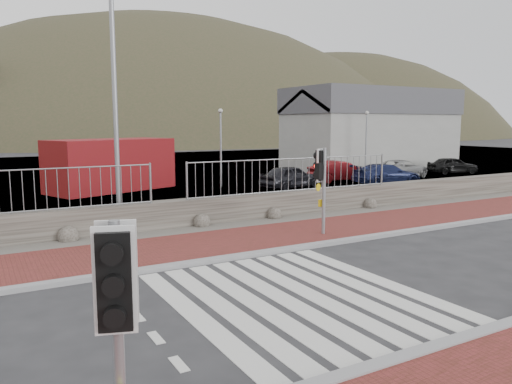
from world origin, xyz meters
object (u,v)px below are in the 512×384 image
car_a (291,177)px  car_c (387,174)px  car_e (453,165)px  car_b (340,171)px  traffic_signal_near (117,299)px  streetlight (119,75)px  shipping_container (111,165)px  car_d (400,169)px  traffic_signal_far (324,173)px

car_a → car_c: bearing=-112.5°
car_a → car_e: size_ratio=1.07×
car_b → car_c: (1.37, -2.34, -0.03)m
traffic_signal_near → streetlight: size_ratio=0.29×
traffic_signal_near → car_e: (27.00, 18.28, -1.26)m
traffic_signal_near → shipping_container: bearing=95.4°
car_d → car_e: (5.22, 0.39, -0.01)m
traffic_signal_near → car_e: 32.63m
traffic_signal_near → car_b: (17.42, 18.33, -1.21)m
car_c → car_d: same height
car_c → car_e: car_c is taller
streetlight → car_b: 16.40m
car_a → shipping_container: bearing=56.2°
car_d → shipping_container: bearing=65.4°
car_b → traffic_signal_near: bearing=144.5°
car_a → car_b: (4.11, 1.03, 0.01)m
streetlight → shipping_container: size_ratio=1.39×
car_c → car_e: 8.52m
traffic_signal_far → car_b: size_ratio=0.72×
traffic_signal_far → traffic_signal_near: bearing=20.5°
car_a → car_c: (5.48, -1.30, -0.02)m
shipping_container → car_d: shipping_container is taller
traffic_signal_far → car_b: traffic_signal_far is taller
traffic_signal_far → car_c: size_ratio=0.67×
streetlight → car_d: streetlight is taller
traffic_signal_far → car_d: traffic_signal_far is taller
streetlight → traffic_signal_far: bearing=-41.8°
car_d → streetlight: bearing=94.9°
shipping_container → car_b: 12.75m
traffic_signal_far → shipping_container: size_ratio=0.43×
shipping_container → car_e: size_ratio=1.87×
car_b → car_c: 2.71m
car_e → shipping_container: bearing=102.3°
traffic_signal_far → car_a: traffic_signal_far is taller
traffic_signal_near → car_d: 28.21m
traffic_signal_far → car_e: (19.07, 10.82, -1.35)m
shipping_container → car_d: bearing=-32.0°
car_b → shipping_container: bearing=85.4°
car_b → car_d: (4.36, -0.45, -0.03)m
traffic_signal_near → car_a: 21.86m
traffic_signal_far → car_e: 21.97m
traffic_signal_near → car_b: traffic_signal_near is taller
car_b → car_c: bearing=-141.6°
car_e → streetlight: bearing=125.2°
traffic_signal_near → traffic_signal_far: (7.93, 7.45, 0.09)m
shipping_container → car_e: 22.20m
car_a → car_b: size_ratio=0.95×
shipping_container → car_c: (13.79, -5.13, -0.71)m
traffic_signal_near → car_b: 25.32m
traffic_signal_far → car_b: (9.49, 10.88, -1.30)m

